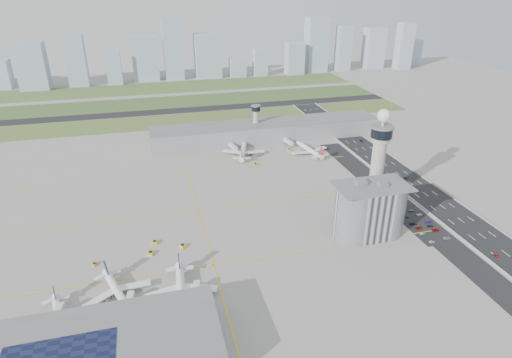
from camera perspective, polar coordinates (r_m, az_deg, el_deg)
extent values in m
plane|color=#A09D95|center=(259.01, 1.97, -6.21)|extent=(1000.00, 1000.00, 0.00)
cube|color=#49632F|center=(458.95, -8.54, 7.85)|extent=(480.00, 50.00, 0.08)
cube|color=#3C5628|center=(530.77, -9.53, 10.16)|extent=(480.00, 60.00, 0.08)
cube|color=#455B2B|center=(608.22, -10.34, 12.02)|extent=(480.00, 70.00, 0.08)
cube|color=black|center=(494.26, -9.06, 9.08)|extent=(480.00, 22.00, 0.10)
cube|color=black|center=(308.45, 22.95, -2.89)|extent=(28.00, 500.00, 0.10)
cube|color=#9E9E99|center=(300.27, 20.82, -3.16)|extent=(0.60, 500.00, 1.20)
cube|color=#9E9E99|center=(316.57, 25.00, -2.45)|extent=(0.60, 500.00, 1.20)
cube|color=black|center=(287.52, 20.09, -4.46)|extent=(18.00, 260.00, 0.08)
cube|color=black|center=(278.14, 21.09, -5.68)|extent=(20.00, 44.00, 0.10)
cube|color=yellow|center=(227.46, -5.72, -11.33)|extent=(260.00, 0.60, 0.01)
cube|color=yellow|center=(277.68, -7.77, -4.12)|extent=(260.00, 0.60, 0.01)
cube|color=yellow|center=(331.16, -9.15, 0.83)|extent=(260.00, 0.60, 0.01)
cube|color=yellow|center=(277.68, -7.77, -4.12)|extent=(0.60, 260.00, 0.01)
cylinder|color=#ADAAA5|center=(281.25, 15.78, 0.97)|extent=(8.40, 8.40, 48.00)
cylinder|color=#ADAAA5|center=(273.31, 16.32, 5.18)|extent=(11.00, 11.00, 4.00)
cylinder|color=black|center=(272.04, 16.42, 5.97)|extent=(13.00, 13.00, 6.00)
cylinder|color=slate|center=(270.96, 16.51, 6.67)|extent=(14.00, 14.00, 1.00)
cylinder|color=#ADAAA5|center=(270.22, 16.58, 7.17)|extent=(1.60, 1.60, 5.00)
sphere|color=white|center=(268.94, 16.69, 8.08)|extent=(8.00, 8.00, 8.00)
cylinder|color=#ADAAA5|center=(392.66, -0.02, 7.28)|extent=(5.00, 5.00, 28.00)
cylinder|color=black|center=(388.30, -0.02, 9.39)|extent=(8.00, 8.00, 4.00)
cylinder|color=slate|center=(387.62, -0.02, 9.74)|extent=(8.60, 8.60, 0.80)
cube|color=#B2B2B7|center=(252.71, 14.88, -4.06)|extent=(18.00, 24.00, 30.00)
cylinder|color=#B2B2B7|center=(248.68, 13.06, -4.35)|extent=(24.00, 24.00, 30.00)
cylinder|color=#B2B2B7|center=(256.98, 16.65, -3.78)|extent=(24.00, 24.00, 30.00)
cube|color=slate|center=(245.76, 15.28, -0.92)|extent=(42.00, 24.00, 0.80)
cube|color=slate|center=(244.64, 13.76, -0.45)|extent=(6.00, 5.00, 3.00)
cube|color=slate|center=(246.10, 16.55, -0.72)|extent=(5.00, 4.00, 2.40)
cube|color=gray|center=(395.41, 1.47, 6.41)|extent=(210.00, 32.00, 15.00)
cube|color=slate|center=(392.93, 1.48, 7.50)|extent=(210.00, 32.00, 0.80)
cube|color=gray|center=(184.24, -18.81, -20.96)|extent=(84.00, 42.00, 12.00)
cube|color=slate|center=(179.82, -19.11, -19.53)|extent=(84.00, 42.00, 0.80)
imported|color=silver|center=(262.37, 22.40, -7.73)|extent=(3.70, 1.50, 1.26)
imported|color=gray|center=(268.27, 21.34, -6.78)|extent=(3.76, 1.85, 1.19)
imported|color=#992205|center=(272.94, 20.84, -6.11)|extent=(4.50, 2.16, 1.24)
imported|color=#25262F|center=(276.45, 20.25, -5.59)|extent=(4.47, 2.27, 1.24)
imported|color=navy|center=(282.03, 19.33, -4.80)|extent=(3.94, 1.89, 1.30)
imported|color=white|center=(288.20, 18.49, -4.01)|extent=(3.63, 1.70, 1.15)
imported|color=#A3A3A3|center=(269.31, 24.12, -7.18)|extent=(4.50, 2.28, 1.22)
imported|color=#95060F|center=(274.46, 22.82, -6.29)|extent=(4.51, 2.06, 1.28)
imported|color=black|center=(277.61, 22.20, -5.81)|extent=(3.69, 1.97, 1.20)
imported|color=navy|center=(281.65, 22.00, -5.30)|extent=(4.06, 1.74, 1.30)
imported|color=white|center=(287.89, 20.96, -4.45)|extent=(4.42, 2.55, 1.16)
imported|color=slate|center=(290.83, 20.05, -3.97)|extent=(4.45, 2.21, 1.24)
imported|color=#9C2A0C|center=(265.28, 29.39, -8.89)|extent=(1.69, 3.60, 1.19)
imported|color=black|center=(336.15, 19.32, 0.15)|extent=(1.41, 3.62, 1.18)
imported|color=#12274C|center=(402.82, 13.89, 4.99)|extent=(2.48, 4.71, 1.26)
imported|color=gray|center=(447.10, 8.88, 7.43)|extent=(1.48, 3.52, 1.19)
cube|color=#9EADC1|center=(650.51, -27.67, 13.19)|extent=(35.81, 28.65, 60.36)
cube|color=#9EADC1|center=(644.87, -22.85, 14.29)|extent=(25.49, 20.39, 66.89)
cube|color=#9EADC1|center=(640.38, -18.41, 13.89)|extent=(20.04, 16.03, 45.20)
cube|color=#9EADC1|center=(656.64, -14.57, 15.32)|extent=(35.76, 28.61, 61.22)
cube|color=#9EADC1|center=(651.24, -11.02, 16.56)|extent=(26.33, 21.06, 83.39)
cube|color=#9EADC1|center=(658.90, -6.47, 16.01)|extent=(36.96, 29.57, 62.11)
cube|color=#9EADC1|center=(661.04, -2.48, 14.65)|extent=(23.01, 18.41, 27.75)
cube|color=#9EADC1|center=(667.89, 0.56, 15.27)|extent=(20.22, 16.18, 38.97)
cube|color=#9EADC1|center=(681.26, 5.16, 15.71)|extent=(26.14, 20.92, 46.89)
cube|color=#9EADC1|center=(703.67, 8.02, 17.30)|extent=(32.26, 25.81, 81.20)
cube|color=#9EADC1|center=(715.91, 11.57, 16.67)|extent=(21.59, 17.28, 68.75)
cube|color=#9EADC1|center=(751.09, 15.41, 16.48)|extent=(30.25, 24.20, 63.40)
cube|color=#9EADC1|center=(756.00, 19.13, 16.39)|extent=(23.04, 18.43, 71.56)
cube|color=#9EADC1|center=(800.71, 20.18, 15.55)|extent=(22.64, 18.11, 41.06)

